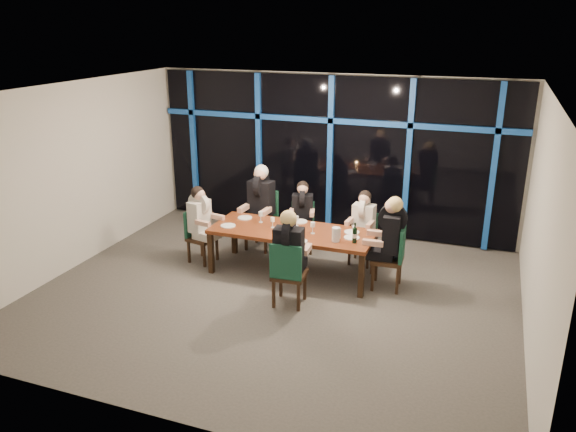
# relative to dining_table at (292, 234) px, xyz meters

# --- Properties ---
(room) EXTENTS (7.04, 7.00, 3.02)m
(room) POSITION_rel_dining_table_xyz_m (0.00, -0.80, 1.34)
(room) COLOR #5B5751
(room) RESTS_ON ground
(window_wall) EXTENTS (6.86, 0.43, 2.94)m
(window_wall) POSITION_rel_dining_table_xyz_m (0.01, 2.13, 0.87)
(window_wall) COLOR black
(window_wall) RESTS_ON ground
(dining_table) EXTENTS (2.60, 1.00, 0.75)m
(dining_table) POSITION_rel_dining_table_xyz_m (0.00, 0.00, 0.00)
(dining_table) COLOR brown
(dining_table) RESTS_ON ground
(chair_far_left) EXTENTS (0.52, 0.52, 1.04)m
(chair_far_left) POSITION_rel_dining_table_xyz_m (-0.88, 0.90, -0.10)
(chair_far_left) COLOR black
(chair_far_left) RESTS_ON ground
(chair_far_mid) EXTENTS (0.50, 0.50, 0.87)m
(chair_far_mid) POSITION_rel_dining_table_xyz_m (-0.17, 1.01, -0.20)
(chair_far_mid) COLOR black
(chair_far_mid) RESTS_ON ground
(chair_far_right) EXTENTS (0.44, 0.44, 0.87)m
(chair_far_right) POSITION_rel_dining_table_xyz_m (0.97, 0.85, -0.20)
(chair_far_right) COLOR black
(chair_far_right) RESTS_ON ground
(chair_end_left) EXTENTS (0.49, 0.49, 0.90)m
(chair_end_left) POSITION_rel_dining_table_xyz_m (-1.66, -0.07, -0.18)
(chair_end_left) COLOR black
(chair_end_left) RESTS_ON ground
(chair_end_right) EXTENTS (0.49, 0.49, 1.00)m
(chair_end_right) POSITION_rel_dining_table_xyz_m (1.62, 0.02, -0.12)
(chair_end_right) COLOR black
(chair_end_right) RESTS_ON ground
(chair_near_mid) EXTENTS (0.49, 0.49, 0.99)m
(chair_near_mid) POSITION_rel_dining_table_xyz_m (0.32, -1.08, -0.13)
(chair_near_mid) COLOR black
(chair_near_mid) RESTS_ON ground
(diner_far_left) EXTENTS (0.54, 0.67, 1.02)m
(diner_far_left) POSITION_rel_dining_table_xyz_m (-0.89, 0.81, 0.31)
(diner_far_left) COLOR black
(diner_far_left) RESTS_ON ground
(diner_far_mid) EXTENTS (0.50, 0.59, 0.85)m
(diner_far_mid) POSITION_rel_dining_table_xyz_m (-0.15, 0.94, 0.15)
(diner_far_mid) COLOR black
(diner_far_mid) RESTS_ON ground
(diner_far_right) EXTENTS (0.45, 0.56, 0.85)m
(diner_far_right) POSITION_rel_dining_table_xyz_m (0.97, 0.77, 0.15)
(diner_far_right) COLOR silver
(diner_far_right) RESTS_ON ground
(diner_end_left) EXTENTS (0.60, 0.50, 0.88)m
(diner_end_left) POSITION_rel_dining_table_xyz_m (-1.59, -0.08, 0.18)
(diner_end_left) COLOR silver
(diner_end_left) RESTS_ON ground
(diner_end_right) EXTENTS (0.64, 0.51, 0.97)m
(diner_end_right) POSITION_rel_dining_table_xyz_m (1.54, 0.02, 0.27)
(diner_end_right) COLOR black
(diner_end_right) RESTS_ON ground
(diner_near_mid) EXTENTS (0.51, 0.63, 0.96)m
(diner_near_mid) POSITION_rel_dining_table_xyz_m (0.32, -1.00, 0.26)
(diner_near_mid) COLOR black
(diner_near_mid) RESTS_ON ground
(plate_far_left) EXTENTS (0.24, 0.24, 0.01)m
(plate_far_left) POSITION_rel_dining_table_xyz_m (-0.94, 0.25, 0.08)
(plate_far_left) COLOR white
(plate_far_left) RESTS_ON dining_table
(plate_far_mid) EXTENTS (0.24, 0.24, 0.01)m
(plate_far_mid) POSITION_rel_dining_table_xyz_m (-0.01, 0.40, 0.08)
(plate_far_mid) COLOR white
(plate_far_mid) RESTS_ON dining_table
(plate_far_right) EXTENTS (0.24, 0.24, 0.01)m
(plate_far_right) POSITION_rel_dining_table_xyz_m (0.92, 0.21, 0.08)
(plate_far_right) COLOR white
(plate_far_right) RESTS_ON dining_table
(plate_end_left) EXTENTS (0.24, 0.24, 0.01)m
(plate_end_left) POSITION_rel_dining_table_xyz_m (-1.04, -0.20, 0.08)
(plate_end_left) COLOR white
(plate_end_left) RESTS_ON dining_table
(plate_end_right) EXTENTS (0.24, 0.24, 0.01)m
(plate_end_right) POSITION_rel_dining_table_xyz_m (0.97, -0.02, 0.08)
(plate_end_right) COLOR white
(plate_end_right) RESTS_ON dining_table
(plate_near_mid) EXTENTS (0.24, 0.24, 0.01)m
(plate_near_mid) POSITION_rel_dining_table_xyz_m (0.27, -0.44, 0.08)
(plate_near_mid) COLOR white
(plate_near_mid) RESTS_ON dining_table
(wine_bottle) EXTENTS (0.07, 0.07, 0.31)m
(wine_bottle) POSITION_rel_dining_table_xyz_m (1.06, -0.18, 0.19)
(wine_bottle) COLOR black
(wine_bottle) RESTS_ON dining_table
(water_pitcher) EXTENTS (0.14, 0.12, 0.22)m
(water_pitcher) POSITION_rel_dining_table_xyz_m (0.78, -0.23, 0.18)
(water_pitcher) COLOR silver
(water_pitcher) RESTS_ON dining_table
(tea_light) EXTENTS (0.05, 0.05, 0.03)m
(tea_light) POSITION_rel_dining_table_xyz_m (-0.05, -0.25, 0.08)
(tea_light) COLOR #FAA94B
(tea_light) RESTS_ON dining_table
(wine_glass_a) EXTENTS (0.07, 0.07, 0.17)m
(wine_glass_a) POSITION_rel_dining_table_xyz_m (-0.33, -0.01, 0.19)
(wine_glass_a) COLOR silver
(wine_glass_a) RESTS_ON dining_table
(wine_glass_b) EXTENTS (0.07, 0.07, 0.17)m
(wine_glass_b) POSITION_rel_dining_table_xyz_m (0.01, 0.19, 0.19)
(wine_glass_b) COLOR silver
(wine_glass_b) RESTS_ON dining_table
(wine_glass_c) EXTENTS (0.07, 0.07, 0.18)m
(wine_glass_c) POSITION_rel_dining_table_xyz_m (0.35, -0.04, 0.20)
(wine_glass_c) COLOR silver
(wine_glass_c) RESTS_ON dining_table
(wine_glass_d) EXTENTS (0.07, 0.07, 0.18)m
(wine_glass_d) POSITION_rel_dining_table_xyz_m (-0.61, 0.16, 0.20)
(wine_glass_d) COLOR white
(wine_glass_d) RESTS_ON dining_table
(wine_glass_e) EXTENTS (0.06, 0.06, 0.16)m
(wine_glass_e) POSITION_rel_dining_table_xyz_m (0.98, 0.09, 0.19)
(wine_glass_e) COLOR silver
(wine_glass_e) RESTS_ON dining_table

